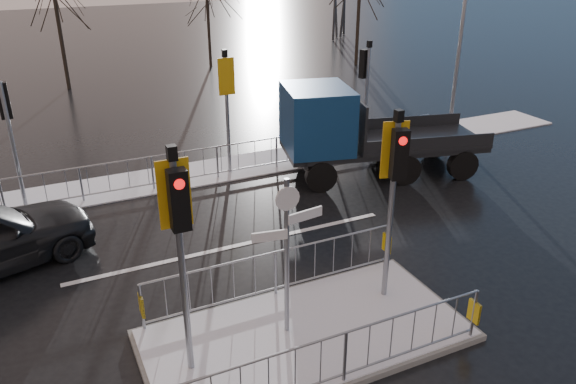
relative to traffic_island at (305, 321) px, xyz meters
name	(u,v)px	position (x,y,z in m)	size (l,w,h in m)	color
ground	(306,338)	(0.01, -0.01, -0.39)	(120.00, 120.00, 0.00)	black
snow_verge	(182,176)	(0.01, 8.59, -0.37)	(30.00, 2.00, 0.04)	white
lane_markings	(314,349)	(0.01, -0.34, -0.39)	(8.00, 11.38, 0.01)	silver
traffic_island	(305,321)	(0.00, 0.00, 0.00)	(6.00, 3.04, 4.15)	slate
far_kerb_fixtures	(193,150)	(0.31, 8.08, 0.63)	(18.00, 0.65, 3.83)	gray
flatbed_truck	(345,129)	(4.62, 6.50, 1.13)	(6.54, 3.64, 2.87)	black
street_lamp_right	(465,14)	(10.58, 8.49, 4.00)	(1.25, 0.18, 8.00)	gray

